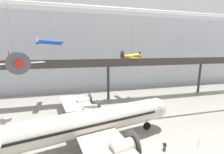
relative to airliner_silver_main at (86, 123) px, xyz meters
The scene contains 9 objects.
hangar_back_wall 33.19m from the airliner_silver_main, 76.30° to the left, with size 140.00×3.00×24.84m.
mezzanine_walkway 20.97m from the airliner_silver_main, 67.79° to the left, with size 110.00×3.20×11.45m.
ceiling_truss_beam 20.63m from the airliner_silver_main, 46.43° to the left, with size 120.00×0.60×0.60m.
airliner_silver_main is the anchor object (origin of this frame).
suspended_plane_yellow_lowwing 25.84m from the airliner_silver_main, 54.42° to the left, with size 6.21×7.56×9.75m.
suspended_plane_silver_racer 12.75m from the airliner_silver_main, 164.34° to the left, with size 7.18×6.43×9.75m.
suspended_plane_blue_trainer 23.92m from the airliner_silver_main, 108.67° to the left, with size 6.27×7.69×6.38m.
stanchion_barrier 16.50m from the airliner_silver_main, 13.92° to the right, with size 0.36×0.36×1.08m.
info_sign_pedestal 11.43m from the airliner_silver_main, 18.45° to the right, with size 0.27×0.75×1.24m.
Camera 1 is at (-8.71, -15.36, 13.90)m, focal length 24.00 mm.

